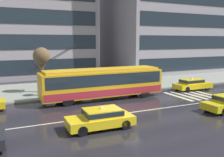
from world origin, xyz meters
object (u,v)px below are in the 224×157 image
Objects in this scene: trolleybus at (103,82)px; taxi_ahead_of_bus at (192,84)px; street_tree_bare at (42,57)px; pedestrian_waiting_by_pole at (115,76)px; pedestrian_approaching_curb at (77,77)px; pedestrian_walking_past at (43,79)px; pedestrian_at_shelter at (107,76)px; bus_shelter at (77,75)px; taxi_oncoming_near at (101,118)px.

trolleybus is 2.80× the size of taxi_ahead_of_bus.
trolleybus is 7.33m from street_tree_bare.
taxi_ahead_of_bus is at bearing -19.38° from pedestrian_waiting_by_pole.
pedestrian_approaching_curb is 3.64m from pedestrian_walking_past.
bus_shelter is at bearing -179.42° from pedestrian_at_shelter.
street_tree_bare is (0.26, 1.84, 2.00)m from pedestrian_walking_past.
street_tree_bare is at bearing 82.02° from pedestrian_walking_past.
pedestrian_walking_past is (-5.04, 3.26, 0.23)m from trolleybus.
pedestrian_at_shelter is 0.42× the size of street_tree_bare.
taxi_oncoming_near is 0.91× the size of street_tree_bare.
trolleybus reaches higher than pedestrian_approaching_curb.
pedestrian_approaching_curb is 0.43× the size of street_tree_bare.
taxi_oncoming_near is 11.69m from pedestrian_waiting_by_pole.
taxi_oncoming_near is 12.93m from street_tree_bare.
trolleybus is at bearing -32.91° from pedestrian_walking_past.
pedestrian_waiting_by_pole is 8.00m from street_tree_bare.
pedestrian_approaching_curb is at bearing 6.14° from pedestrian_walking_past.
pedestrian_approaching_curb is at bearing 80.58° from taxi_oncoming_near.
bus_shelter reaches higher than taxi_oncoming_near.
pedestrian_at_shelter is 7.24m from street_tree_bare.
pedestrian_at_shelter is at bearing 64.55° from taxi_oncoming_near.
pedestrian_at_shelter is at bearing 2.33° from pedestrian_walking_past.
taxi_ahead_of_bus is 12.90m from bus_shelter.
trolleybus reaches higher than bus_shelter.
pedestrian_at_shelter is at bearing 0.58° from bus_shelter.
taxi_ahead_of_bus is (10.84, -0.17, -0.90)m from trolleybus.
bus_shelter reaches higher than pedestrian_waiting_by_pole.
taxi_oncoming_near is at bearing -99.31° from bus_shelter.
trolleybus is 2.65× the size of street_tree_bare.
street_tree_bare is at bearing 162.21° from pedestrian_waiting_by_pole.
bus_shelter reaches higher than taxi_ahead_of_bus.
trolleybus is 3.82m from bus_shelter.
pedestrian_approaching_curb is 0.99× the size of pedestrian_walking_past.
pedestrian_at_shelter is 1.01m from pedestrian_waiting_by_pole.
pedestrian_waiting_by_pole is at bearing 160.62° from taxi_ahead_of_bus.
bus_shelter is 1.98× the size of pedestrian_waiting_by_pole.
pedestrian_at_shelter reaches higher than taxi_oncoming_near.
street_tree_bare is (-6.73, 1.55, 2.17)m from pedestrian_at_shelter.
taxi_ahead_of_bus is at bearing -17.32° from pedestrian_approaching_curb.
taxi_ahead_of_bus is at bearing -18.64° from street_tree_bare.
bus_shelter is at bearing 169.15° from pedestrian_waiting_by_pole.
street_tree_bare is (-3.32, 1.59, 1.85)m from bus_shelter.
pedestrian_approaching_curb is (-1.41, 3.65, 0.18)m from trolleybus.
bus_shelter is (-1.46, 3.51, 0.38)m from trolleybus.
street_tree_bare is (-7.34, 2.36, 2.14)m from pedestrian_waiting_by_pole.
pedestrian_at_shelter is at bearing 127.38° from pedestrian_waiting_by_pole.
taxi_oncoming_near is 12.11m from pedestrian_at_shelter.
street_tree_bare reaches higher than pedestrian_approaching_curb.
pedestrian_approaching_curb is 1.03× the size of pedestrian_waiting_by_pole.
trolleybus is 6.06× the size of pedestrian_walking_past.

